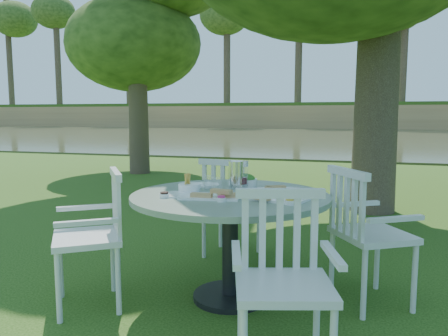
{
  "coord_description": "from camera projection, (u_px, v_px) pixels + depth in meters",
  "views": [
    {
      "loc": [
        1.26,
        -4.03,
        1.4
      ],
      "look_at": [
        0.0,
        0.2,
        0.85
      ],
      "focal_mm": 35.0,
      "sensor_mm": 36.0,
      "label": 1
    }
  ],
  "objects": [
    {
      "name": "tableware",
      "position": [
        232.0,
        186.0,
        3.31
      ],
      "size": [
        1.08,
        0.76,
        0.23
      ],
      "color": "white",
      "rests_on": "table"
    },
    {
      "name": "chair_sw",
      "position": [
        101.0,
        227.0,
        3.17
      ],
      "size": [
        0.67,
        0.68,
        0.99
      ],
      "rotation": [
        0.0,
        0.0,
        -0.95
      ],
      "color": "silver",
      "rests_on": "ground"
    },
    {
      "name": "chair_ne",
      "position": [
        361.0,
        226.0,
        3.15
      ],
      "size": [
        0.67,
        0.68,
        1.01
      ],
      "rotation": [
        0.0,
        0.0,
        -4.17
      ],
      "color": "silver",
      "rests_on": "ground"
    },
    {
      "name": "far_bank",
      "position": [
        346.0,
        54.0,
        42.52
      ],
      "size": [
        100.0,
        18.0,
        15.2
      ],
      "color": "#A57C4D",
      "rests_on": "ground"
    },
    {
      "name": "ground",
      "position": [
        218.0,
        255.0,
        4.36
      ],
      "size": [
        140.0,
        140.0,
        0.0
      ],
      "primitive_type": "plane",
      "color": "#1A3A0C",
      "rests_on": "ground"
    },
    {
      "name": "table",
      "position": [
        230.0,
        213.0,
        3.24
      ],
      "size": [
        1.47,
        1.47,
        0.81
      ],
      "color": "black",
      "rests_on": "ground"
    },
    {
      "name": "river",
      "position": [
        332.0,
        138.0,
        26.25
      ],
      "size": [
        100.0,
        28.0,
        0.12
      ],
      "primitive_type": "cube",
      "color": "#363B23",
      "rests_on": "ground"
    },
    {
      "name": "chair_nw",
      "position": [
        228.0,
        200.0,
        4.2
      ],
      "size": [
        0.55,
        0.52,
        0.97
      ],
      "rotation": [
        0.0,
        0.0,
        -3.28
      ],
      "color": "silver",
      "rests_on": "ground"
    },
    {
      "name": "chair_se",
      "position": [
        282.0,
        267.0,
        2.35
      ],
      "size": [
        0.61,
        0.58,
        0.98
      ],
      "rotation": [
        0.0,
        0.0,
        0.28
      ],
      "color": "silver",
      "rests_on": "ground"
    }
  ]
}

